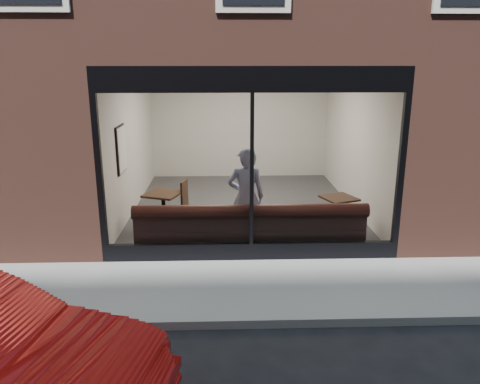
{
  "coord_description": "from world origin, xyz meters",
  "views": [
    {
      "loc": [
        -0.44,
        -5.32,
        3.28
      ],
      "look_at": [
        -0.18,
        2.4,
        1.1
      ],
      "focal_mm": 35.0,
      "sensor_mm": 36.0,
      "label": 1
    }
  ],
  "objects_px": {
    "banquette": "(250,239)",
    "cafe_table_right": "(339,198)",
    "person": "(246,197)",
    "cafe_table_left": "(163,194)",
    "cafe_chair_left": "(176,213)"
  },
  "relations": [
    {
      "from": "banquette",
      "to": "cafe_table_left",
      "type": "xyz_separation_m",
      "value": [
        -1.66,
        1.14,
        0.52
      ]
    },
    {
      "from": "cafe_table_left",
      "to": "banquette",
      "type": "bearing_deg",
      "value": -34.38
    },
    {
      "from": "cafe_table_right",
      "to": "banquette",
      "type": "bearing_deg",
      "value": -157.19
    },
    {
      "from": "cafe_table_left",
      "to": "cafe_chair_left",
      "type": "height_order",
      "value": "cafe_table_left"
    },
    {
      "from": "person",
      "to": "banquette",
      "type": "bearing_deg",
      "value": 100.75
    },
    {
      "from": "cafe_table_left",
      "to": "cafe_table_right",
      "type": "relative_size",
      "value": 1.11
    },
    {
      "from": "cafe_table_right",
      "to": "person",
      "type": "bearing_deg",
      "value": -165.5
    },
    {
      "from": "person",
      "to": "cafe_table_left",
      "type": "distance_m",
      "value": 1.83
    },
    {
      "from": "cafe_table_left",
      "to": "cafe_chair_left",
      "type": "xyz_separation_m",
      "value": [
        0.22,
        0.28,
        -0.5
      ]
    },
    {
      "from": "banquette",
      "to": "person",
      "type": "xyz_separation_m",
      "value": [
        -0.06,
        0.27,
        0.68
      ]
    },
    {
      "from": "cafe_table_left",
      "to": "cafe_chair_left",
      "type": "distance_m",
      "value": 0.61
    },
    {
      "from": "banquette",
      "to": "person",
      "type": "height_order",
      "value": "person"
    },
    {
      "from": "cafe_table_left",
      "to": "cafe_table_right",
      "type": "bearing_deg",
      "value": -6.72
    },
    {
      "from": "banquette",
      "to": "cafe_table_right",
      "type": "xyz_separation_m",
      "value": [
        1.75,
        0.74,
        0.52
      ]
    },
    {
      "from": "banquette",
      "to": "cafe_table_right",
      "type": "height_order",
      "value": "cafe_table_right"
    }
  ]
}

